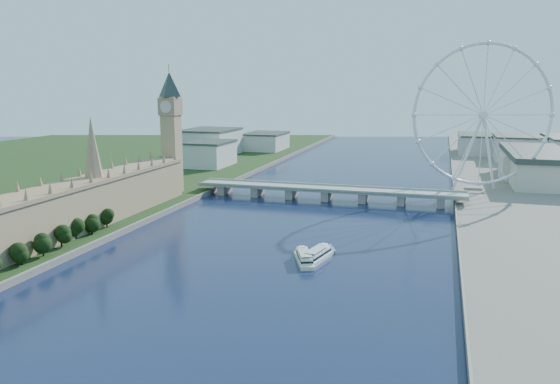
% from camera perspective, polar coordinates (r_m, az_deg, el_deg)
% --- Properties ---
extents(parliament_range, '(24.00, 200.00, 70.00)m').
position_cam_1_polar(parliament_range, '(377.87, -18.70, -0.73)').
color(parliament_range, tan).
rests_on(parliament_range, ground).
extents(big_ben, '(20.02, 20.02, 110.00)m').
position_cam_1_polar(big_ben, '(463.48, -11.36, 7.71)').
color(big_ben, tan).
rests_on(big_ben, ground).
extents(westminster_bridge, '(220.00, 22.00, 9.50)m').
position_cam_1_polar(westminster_bridge, '(448.40, 4.93, 0.05)').
color(westminster_bridge, gray).
rests_on(westminster_bridge, ground).
extents(london_eye, '(113.60, 39.12, 124.30)m').
position_cam_1_polar(london_eye, '(488.14, 20.46, 7.51)').
color(london_eye, silver).
rests_on(london_eye, ground).
extents(county_hall, '(54.00, 144.00, 35.00)m').
position_cam_1_polar(county_hall, '(575.50, 25.01, 0.82)').
color(county_hall, beige).
rests_on(county_hall, ground).
extents(city_skyline, '(505.00, 280.00, 32.00)m').
position_cam_1_polar(city_skyline, '(697.21, 12.47, 4.62)').
color(city_skyline, beige).
rests_on(city_skyline, ground).
extents(tour_boat_near, '(18.40, 30.50, 6.59)m').
position_cam_1_polar(tour_boat_near, '(290.48, 2.54, -7.39)').
color(tour_boat_near, beige).
rests_on(tour_boat_near, ground).
extents(tour_boat_far, '(14.51, 32.52, 6.98)m').
position_cam_1_polar(tour_boat_far, '(294.69, 3.89, -7.13)').
color(tour_boat_far, white).
rests_on(tour_boat_far, ground).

